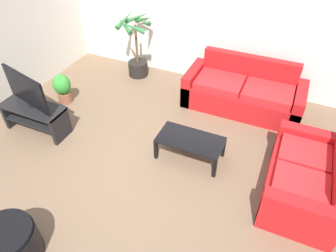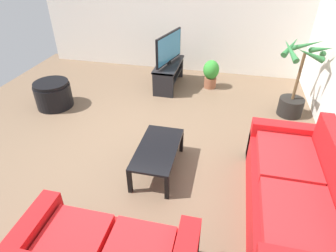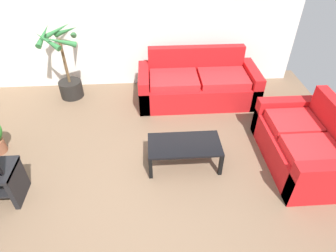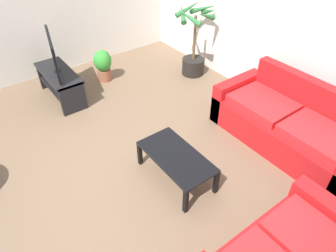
# 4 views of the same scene
# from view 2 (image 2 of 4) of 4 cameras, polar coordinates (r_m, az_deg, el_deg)

# --- Properties ---
(ground_plane) EXTENTS (6.60, 6.60, 0.00)m
(ground_plane) POSITION_cam_2_polar(r_m,az_deg,el_deg) (4.53, -7.75, -2.30)
(ground_plane) COLOR brown
(wall_left) EXTENTS (0.06, 6.00, 2.70)m
(wall_left) POSITION_cam_2_polar(r_m,az_deg,el_deg) (6.69, 0.51, 22.48)
(wall_left) COLOR silver
(wall_left) RESTS_ON ground
(couch_main) EXTENTS (2.12, 0.90, 0.90)m
(couch_main) POSITION_cam_2_polar(r_m,az_deg,el_deg) (3.44, 24.42, -12.96)
(couch_main) COLOR red
(couch_main) RESTS_ON ground
(tv_stand) EXTENTS (1.10, 0.45, 0.50)m
(tv_stand) POSITION_cam_2_polar(r_m,az_deg,el_deg) (6.01, 0.16, 10.98)
(tv_stand) COLOR black
(tv_stand) RESTS_ON ground
(tv) EXTENTS (1.00, 0.29, 0.61)m
(tv) POSITION_cam_2_polar(r_m,az_deg,el_deg) (5.83, 0.20, 15.50)
(tv) COLOR black
(tv) RESTS_ON tv_stand
(coffee_table) EXTENTS (0.99, 0.51, 0.37)m
(coffee_table) POSITION_cam_2_polar(r_m,az_deg,el_deg) (3.70, -2.09, -4.98)
(coffee_table) COLOR black
(coffee_table) RESTS_ON ground
(potted_palm) EXTENTS (0.69, 0.76, 1.32)m
(potted_palm) POSITION_cam_2_polar(r_m,az_deg,el_deg) (5.31, 24.37, 7.01)
(potted_palm) COLOR black
(potted_palm) RESTS_ON ground
(potted_plant_small) EXTENTS (0.33, 0.33, 0.59)m
(potted_plant_small) POSITION_cam_2_polar(r_m,az_deg,el_deg) (6.01, 8.65, 10.55)
(potted_plant_small) COLOR brown
(potted_plant_small) RESTS_ON ground
(ottoman) EXTENTS (0.65, 0.65, 0.48)m
(ottoman) POSITION_cam_2_polar(r_m,az_deg,el_deg) (5.66, -22.12, 5.93)
(ottoman) COLOR black
(ottoman) RESTS_ON ground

